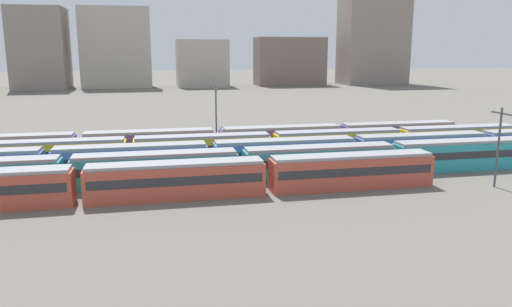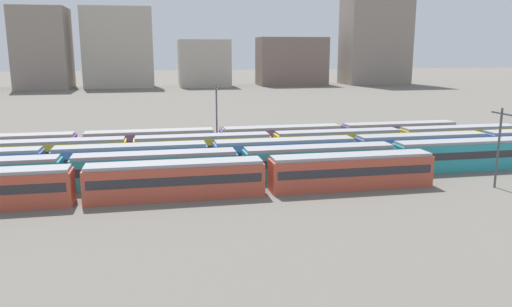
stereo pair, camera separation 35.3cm
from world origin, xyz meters
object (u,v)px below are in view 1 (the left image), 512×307
object	(u,v)px
train_track_1	(393,158)
train_track_4	(217,141)
train_track_0	(176,180)
train_track_3	(203,149)
catenary_pole_0	(499,143)
catenary_pole_1	(216,114)
train_track_2	(285,153)

from	to	relation	value
train_track_1	train_track_4	size ratio (longest dim) A/B	1.51
train_track_0	train_track_3	size ratio (longest dim) A/B	0.60
train_track_1	catenary_pole_0	distance (m)	11.88
train_track_3	catenary_pole_0	distance (m)	35.57
catenary_pole_1	catenary_pole_0	bearing A→B (deg)	-44.61
train_track_1	train_track_4	distance (m)	25.04
train_track_2	train_track_4	size ratio (longest dim) A/B	1.25
train_track_2	catenary_pole_1	bearing A→B (deg)	117.22
train_track_1	catenary_pole_1	size ratio (longest dim) A/B	11.58
catenary_pole_0	train_track_1	bearing A→B (deg)	134.48
train_track_3	train_track_4	world-z (taller)	same
train_track_2	catenary_pole_1	world-z (taller)	catenary_pole_1
train_track_1	train_track_2	bearing A→B (deg)	157.06
train_track_1	train_track_3	size ratio (longest dim) A/B	1.20
train_track_4	catenary_pole_0	world-z (taller)	catenary_pole_0
train_track_4	catenary_pole_0	bearing A→B (deg)	-40.73
train_track_1	train_track_4	world-z (taller)	same
train_track_3	train_track_4	distance (m)	5.78
train_track_0	train_track_1	world-z (taller)	same
train_track_0	train_track_1	xyz separation A→B (m)	(26.43, 5.20, 0.00)
train_track_1	train_track_4	xyz separation A→B (m)	(-19.59, 15.60, 0.00)
train_track_1	catenary_pole_0	bearing A→B (deg)	-45.52
train_track_0	catenary_pole_0	world-z (taller)	catenary_pole_0
train_track_1	train_track_2	xyz separation A→B (m)	(-12.28, 5.20, 0.00)
train_track_3	train_track_1	bearing A→B (deg)	-25.18
train_track_1	catenary_pole_1	xyz separation A→B (m)	(-19.24, 18.72, 3.50)
train_track_4	train_track_1	bearing A→B (deg)	-38.53
train_track_0	train_track_1	distance (m)	26.94
train_track_4	catenary_pole_1	bearing A→B (deg)	83.54
catenary_pole_0	train_track_4	bearing A→B (deg)	139.27
train_track_1	train_track_3	xyz separation A→B (m)	(-22.12, 10.40, 0.00)
train_track_3	train_track_2	bearing A→B (deg)	-27.86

